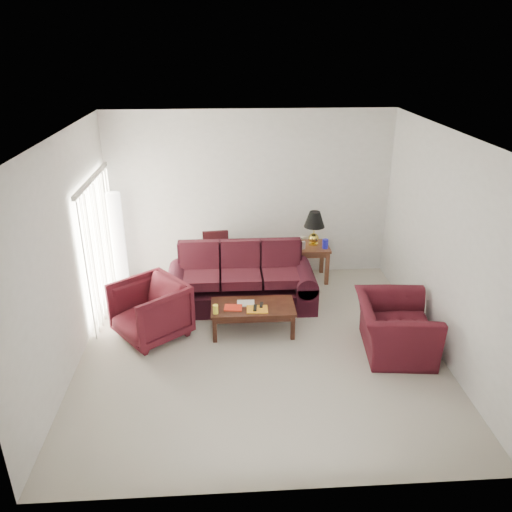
# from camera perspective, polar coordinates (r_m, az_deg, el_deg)

# --- Properties ---
(floor) EXTENTS (5.00, 5.00, 0.00)m
(floor) POSITION_cam_1_polar(r_m,az_deg,el_deg) (7.30, 0.43, -10.28)
(floor) COLOR #BAB39F
(floor) RESTS_ON ground
(blinds) EXTENTS (0.10, 2.00, 2.16)m
(blinds) POSITION_cam_1_polar(r_m,az_deg,el_deg) (8.17, -17.41, 1.03)
(blinds) COLOR silver
(blinds) RESTS_ON ground
(sofa) EXTENTS (2.44, 1.12, 0.98)m
(sofa) POSITION_cam_1_polar(r_m,az_deg,el_deg) (8.12, -1.73, -2.52)
(sofa) COLOR black
(sofa) RESTS_ON ground
(throw_pillow) EXTENTS (0.46, 0.26, 0.46)m
(throw_pillow) POSITION_cam_1_polar(r_m,az_deg,el_deg) (8.78, -4.61, 1.43)
(throw_pillow) COLOR black
(throw_pillow) RESTS_ON sofa
(end_table) EXTENTS (0.61, 0.61, 0.66)m
(end_table) POSITION_cam_1_polar(r_m,az_deg,el_deg) (9.13, 6.30, -0.70)
(end_table) COLOR #59301E
(end_table) RESTS_ON ground
(table_lamp) EXTENTS (0.41, 0.41, 0.62)m
(table_lamp) POSITION_cam_1_polar(r_m,az_deg,el_deg) (8.93, 6.66, 3.16)
(table_lamp) COLOR #E8CA48
(table_lamp) RESTS_ON end_table
(clock) EXTENTS (0.15, 0.09, 0.14)m
(clock) POSITION_cam_1_polar(r_m,az_deg,el_deg) (8.79, 5.18, 1.21)
(clock) COLOR white
(clock) RESTS_ON end_table
(blue_canister) EXTENTS (0.13, 0.13, 0.17)m
(blue_canister) POSITION_cam_1_polar(r_m,az_deg,el_deg) (8.87, 7.92, 1.39)
(blue_canister) COLOR #1A1AAA
(blue_canister) RESTS_ON end_table
(picture_frame) EXTENTS (0.19, 0.20, 0.05)m
(picture_frame) POSITION_cam_1_polar(r_m,az_deg,el_deg) (9.14, 5.32, 2.15)
(picture_frame) COLOR #B2B2B6
(picture_frame) RESTS_ON end_table
(floor_lamp) EXTENTS (0.34, 0.34, 1.75)m
(floor_lamp) POSITION_cam_1_polar(r_m,az_deg,el_deg) (8.90, -15.51, 1.70)
(floor_lamp) COLOR white
(floor_lamp) RESTS_ON ground
(armchair_left) EXTENTS (1.31, 1.31, 0.86)m
(armchair_left) POSITION_cam_1_polar(r_m,az_deg,el_deg) (7.48, -11.98, -6.09)
(armchair_left) COLOR #481019
(armchair_left) RESTS_ON ground
(armchair_right) EXTENTS (1.13, 1.26, 0.76)m
(armchair_right) POSITION_cam_1_polar(r_m,az_deg,el_deg) (7.27, 15.54, -7.85)
(armchair_right) COLOR #3E0E16
(armchair_right) RESTS_ON ground
(coffee_table) EXTENTS (1.37, 0.98, 0.43)m
(coffee_table) POSITION_cam_1_polar(r_m,az_deg,el_deg) (7.53, -0.35, -7.14)
(coffee_table) COLOR black
(coffee_table) RESTS_ON ground
(magazine_red) EXTENTS (0.28, 0.22, 0.01)m
(magazine_red) POSITION_cam_1_polar(r_m,az_deg,el_deg) (7.37, -2.62, -5.92)
(magazine_red) COLOR red
(magazine_red) RESTS_ON coffee_table
(magazine_white) EXTENTS (0.26, 0.20, 0.01)m
(magazine_white) POSITION_cam_1_polar(r_m,az_deg,el_deg) (7.47, -1.18, -5.43)
(magazine_white) COLOR beige
(magazine_white) RESTS_ON coffee_table
(magazine_orange) EXTENTS (0.32, 0.24, 0.02)m
(magazine_orange) POSITION_cam_1_polar(r_m,az_deg,el_deg) (7.31, 0.13, -6.12)
(magazine_orange) COLOR orange
(magazine_orange) RESTS_ON coffee_table
(remote_a) EXTENTS (0.07, 0.18, 0.02)m
(remote_a) POSITION_cam_1_polar(r_m,az_deg,el_deg) (7.31, -0.10, -5.94)
(remote_a) COLOR black
(remote_a) RESTS_ON coffee_table
(remote_b) EXTENTS (0.07, 0.16, 0.02)m
(remote_b) POSITION_cam_1_polar(r_m,az_deg,el_deg) (7.40, 0.62, -5.59)
(remote_b) COLOR black
(remote_b) RESTS_ON coffee_table
(yellow_glass) EXTENTS (0.10, 0.10, 0.13)m
(yellow_glass) POSITION_cam_1_polar(r_m,az_deg,el_deg) (7.22, -4.65, -6.08)
(yellow_glass) COLOR yellow
(yellow_glass) RESTS_ON coffee_table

